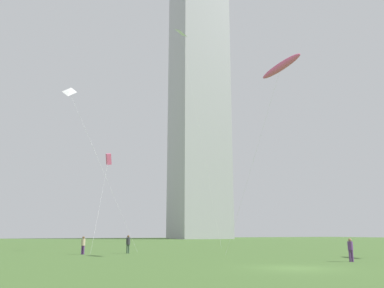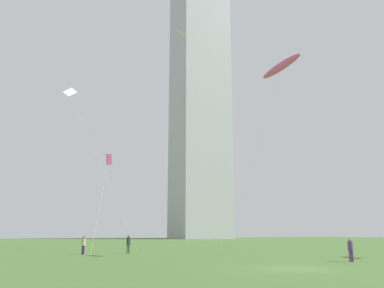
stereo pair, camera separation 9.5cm
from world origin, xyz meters
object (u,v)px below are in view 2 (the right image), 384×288
at_px(kite_flying_0, 109,159).
at_px(person_standing_3, 84,244).
at_px(distant_highrise_0, 199,99).
at_px(kite_flying_1, 71,93).
at_px(person_standing_0, 351,248).
at_px(person_standing_1, 128,243).
at_px(kite_flying_3, 281,66).
at_px(kite_flying_2, 182,35).

bearing_deg(kite_flying_0, person_standing_3, -119.71).
xyz_separation_m(person_standing_3, kite_flying_0, (3.44, 6.03, 9.42)).
xyz_separation_m(person_standing_3, distant_highrise_0, (56.04, 88.50, 51.00)).
distance_m(person_standing_3, kite_flying_1, 17.95).
bearing_deg(person_standing_0, person_standing_1, -29.46).
relative_size(person_standing_0, kite_flying_3, 0.09).
height_order(kite_flying_0, distant_highrise_0, distant_highrise_0).
height_order(person_standing_3, kite_flying_2, kite_flying_2).
distance_m(person_standing_1, kite_flying_2, 34.16).
distance_m(person_standing_3, kite_flying_2, 35.83).
relative_size(kite_flying_0, kite_flying_1, 0.60).
distance_m(person_standing_0, kite_flying_3, 16.24).
bearing_deg(person_standing_3, kite_flying_2, 76.71).
bearing_deg(person_standing_0, kite_flying_3, -44.96).
bearing_deg(kite_flying_1, distant_highrise_0, 55.14).
xyz_separation_m(person_standing_0, kite_flying_1, (-16.72, 23.89, 16.90)).
distance_m(person_standing_3, kite_flying_0, 11.70).
relative_size(person_standing_0, person_standing_1, 0.91).
distance_m(person_standing_3, distant_highrise_0, 116.50).
relative_size(kite_flying_2, kite_flying_3, 1.87).
height_order(person_standing_0, kite_flying_1, kite_flying_1).
relative_size(person_standing_1, kite_flying_3, 0.10).
bearing_deg(kite_flying_3, kite_flying_0, 118.74).
xyz_separation_m(kite_flying_1, kite_flying_2, (16.43, 5.22, 13.69)).
bearing_deg(kite_flying_3, distant_highrise_0, 67.49).
distance_m(person_standing_0, kite_flying_2, 42.23).
bearing_deg(kite_flying_0, kite_flying_3, -61.26).
relative_size(person_standing_3, kite_flying_1, 0.09).
distance_m(person_standing_1, kite_flying_1, 18.75).
relative_size(kite_flying_0, kite_flying_2, 0.34).
xyz_separation_m(kite_flying_3, distant_highrise_0, (42.11, 101.59, 35.58)).
height_order(kite_flying_3, distant_highrise_0, distant_highrise_0).
xyz_separation_m(person_standing_1, kite_flying_2, (10.60, 11.15, 30.50)).
height_order(person_standing_0, kite_flying_2, kite_flying_2).
height_order(person_standing_3, distant_highrise_0, distant_highrise_0).
bearing_deg(person_standing_1, kite_flying_2, -141.31).
relative_size(person_standing_1, distant_highrise_0, 0.02).
distance_m(person_standing_0, person_standing_1, 21.00).
bearing_deg(person_standing_3, distant_highrise_0, 97.58).
bearing_deg(kite_flying_2, kite_flying_0, -155.84).
relative_size(person_standing_1, kite_flying_0, 0.16).
relative_size(person_standing_1, kite_flying_2, 0.05).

